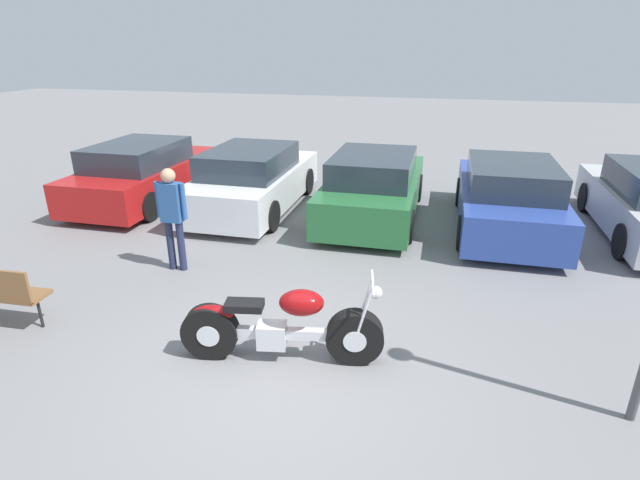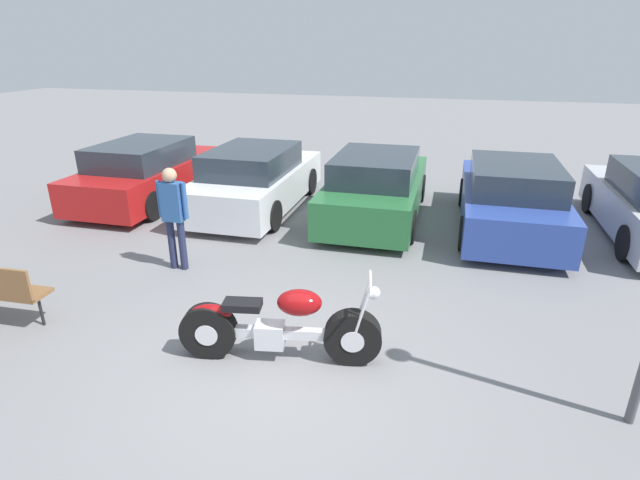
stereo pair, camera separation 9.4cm
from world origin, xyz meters
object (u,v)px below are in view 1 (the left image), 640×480
(parked_car_blue, at_px, (508,198))
(parked_car_white, at_px, (253,180))
(motorcycle, at_px, (280,327))
(parked_car_green, at_px, (374,187))
(parked_car_red, at_px, (144,173))
(person_standing, at_px, (172,211))

(parked_car_blue, bearing_deg, parked_car_white, 179.53)
(motorcycle, xyz_separation_m, parked_car_green, (0.31, 5.41, 0.22))
(parked_car_blue, bearing_deg, parked_car_red, -179.97)
(parked_car_red, distance_m, parked_car_green, 5.37)
(parked_car_red, distance_m, parked_car_white, 2.69)
(parked_car_green, relative_size, parked_car_blue, 1.00)
(parked_car_white, xyz_separation_m, parked_car_blue, (5.37, -0.04, 0.00))
(parked_car_red, height_order, parked_car_white, same)
(parked_car_red, relative_size, parked_car_green, 1.00)
(parked_car_red, height_order, parked_car_blue, same)
(parked_car_white, relative_size, parked_car_blue, 1.00)
(parked_car_white, height_order, parked_car_blue, same)
(parked_car_blue, xyz_separation_m, person_standing, (-5.44, -3.31, 0.36))
(parked_car_white, height_order, parked_car_green, same)
(parked_car_blue, relative_size, person_standing, 2.54)
(person_standing, bearing_deg, parked_car_green, 51.16)
(motorcycle, xyz_separation_m, parked_car_red, (-5.06, 5.29, 0.22))
(parked_car_red, height_order, person_standing, person_standing)
(motorcycle, xyz_separation_m, parked_car_white, (-2.37, 5.34, 0.22))
(parked_car_green, distance_m, parked_car_blue, 2.69)
(motorcycle, bearing_deg, parked_car_red, 133.69)
(parked_car_green, bearing_deg, parked_car_red, -178.74)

